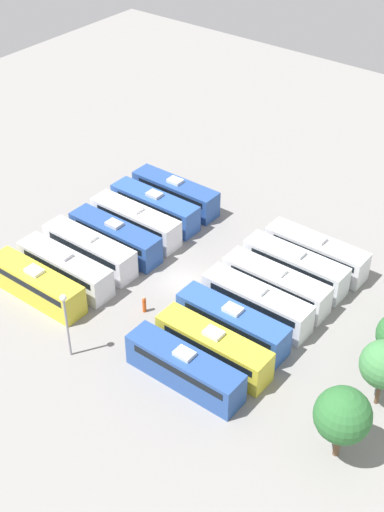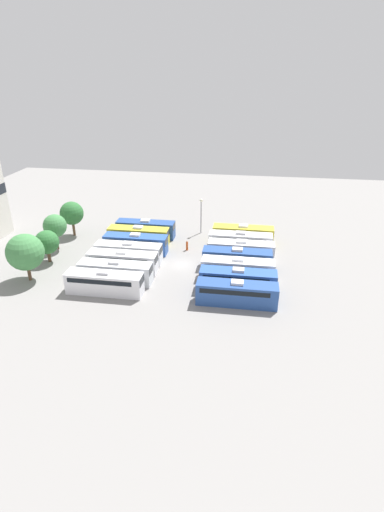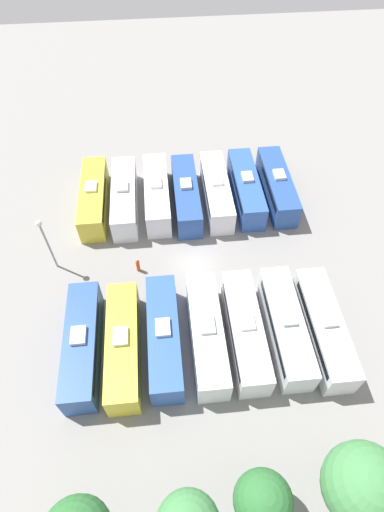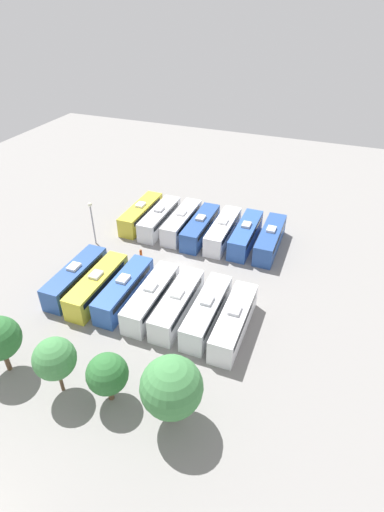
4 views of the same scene
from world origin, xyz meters
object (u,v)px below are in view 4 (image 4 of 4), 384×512
at_px(bus_10, 151,297).
at_px(light_pole, 92,216).
at_px(bus_3, 200,227).
at_px(tree_1, 107,374).
at_px(bus_5, 160,218).
at_px(bus_11, 124,289).
at_px(bus_13, 76,277).
at_px(bus_8, 207,311).
at_px(bus_12, 97,285).
at_px(bus_0, 270,239).
at_px(bus_9, 178,304).
at_px(worker_person, 141,255).
at_px(bus_6, 141,213).
at_px(bus_2, 223,230).
at_px(bus_7, 234,321).
at_px(tree_0, 171,387).
at_px(bus_1, 246,234).
at_px(bus_4, 182,222).
at_px(tree_2, 55,359).

height_order(bus_10, light_pole, light_pole).
height_order(bus_3, tree_1, tree_1).
xyz_separation_m(bus_5, light_pole, (6.91, 7.62, 2.96)).
relative_size(bus_11, bus_13, 1.00).
distance_m(bus_8, bus_12, 13.88).
xyz_separation_m(bus_10, tree_1, (-1.94, 12.61, 1.71)).
bearing_deg(bus_0, bus_9, 68.68).
height_order(bus_0, worker_person, bus_0).
bearing_deg(bus_6, bus_8, 134.28).
distance_m(bus_2, worker_person, 12.73).
xyz_separation_m(bus_3, bus_13, (10.23, 17.14, 0.00)).
relative_size(bus_7, tree_0, 1.49).
bearing_deg(tree_0, bus_12, -38.86).
xyz_separation_m(bus_1, bus_13, (17.06, 17.59, 0.00)).
relative_size(bus_1, bus_9, 1.00).
distance_m(bus_0, bus_7, 18.08).
xyz_separation_m(bus_0, bus_9, (6.90, 17.67, 0.00)).
xyz_separation_m(bus_4, bus_7, (-13.55, 18.07, 0.00)).
relative_size(bus_3, bus_4, 1.00).
height_order(bus_6, tree_1, tree_1).
relative_size(bus_5, bus_12, 1.00).
bearing_deg(tree_0, bus_11, -47.19).
bearing_deg(bus_0, tree_0, 86.11).
height_order(light_pole, tree_0, tree_0).
xyz_separation_m(bus_0, bus_5, (17.26, 0.25, 0.00)).
xyz_separation_m(bus_1, tree_2, (9.42, 31.11, 2.63)).
height_order(bus_3, bus_10, same).
xyz_separation_m(bus_9, tree_2, (6.11, 13.46, 2.63)).
bearing_deg(bus_12, tree_2, 107.95).
height_order(bus_7, tree_2, tree_2).
distance_m(bus_1, worker_person, 15.44).
xyz_separation_m(bus_5, bus_8, (-13.88, 17.39, 0.00)).
distance_m(bus_10, light_pole, 17.35).
xyz_separation_m(bus_6, bus_7, (-20.53, 18.15, 0.00)).
relative_size(bus_0, bus_13, 1.00).
xyz_separation_m(worker_person, light_pole, (8.18, -1.32, 3.81)).
distance_m(bus_3, bus_8, 18.54).
relative_size(bus_0, bus_9, 1.00).
relative_size(bus_6, tree_2, 1.70).
height_order(bus_5, bus_7, same).
xyz_separation_m(bus_1, bus_3, (6.84, 0.45, 0.00)).
bearing_deg(bus_1, tree_0, 92.90).
xyz_separation_m(bus_3, light_pole, (13.75, 7.38, 2.96)).
bearing_deg(light_pole, bus_3, -151.76).
bearing_deg(bus_8, bus_6, -45.72).
xyz_separation_m(bus_13, worker_person, (-4.66, -8.44, -0.85)).
bearing_deg(bus_0, light_pole, 18.02).
height_order(bus_12, worker_person, bus_12).
distance_m(bus_6, worker_person, 10.39).
bearing_deg(bus_6, tree_2, 103.74).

